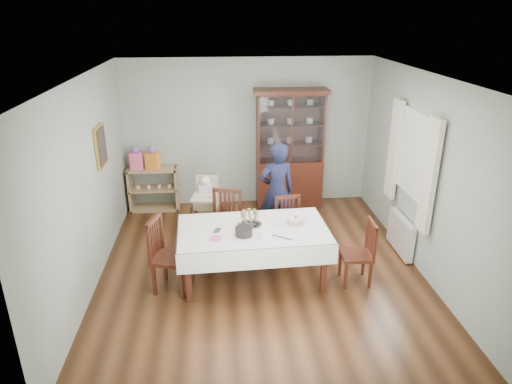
{
  "coord_description": "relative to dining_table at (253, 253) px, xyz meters",
  "views": [
    {
      "loc": [
        -0.57,
        -5.64,
        3.47
      ],
      "look_at": [
        -0.05,
        0.2,
        1.11
      ],
      "focal_mm": 32.0,
      "sensor_mm": 36.0,
      "label": 1
    }
  ],
  "objects": [
    {
      "name": "chair_far_left",
      "position": [
        -0.37,
        0.61,
        -0.08
      ],
      "size": [
        0.56,
        0.56,
        1.02
      ],
      "rotation": [
        0.0,
        0.0,
        -0.28
      ],
      "color": "#432010",
      "rests_on": "floor"
    },
    {
      "name": "room_shell",
      "position": [
        0.13,
        0.76,
        1.32
      ],
      "size": [
        5.0,
        5.0,
        5.0
      ],
      "color": "#9EAA99",
      "rests_on": "floor"
    },
    {
      "name": "window",
      "position": [
        2.35,
        0.52,
        1.17
      ],
      "size": [
        0.04,
        1.02,
        1.22
      ],
      "primitive_type": "cube",
      "color": "white",
      "rests_on": "room_shell"
    },
    {
      "name": "dining_table",
      "position": [
        0.0,
        0.0,
        0.0
      ],
      "size": [
        2.05,
        1.23,
        0.76
      ],
      "rotation": [
        0.0,
        0.0,
        0.04
      ],
      "color": "#432010",
      "rests_on": "floor"
    },
    {
      "name": "radiator",
      "position": [
        2.29,
        0.52,
        -0.08
      ],
      "size": [
        0.1,
        0.8,
        0.55
      ],
      "primitive_type": "cube",
      "color": "white",
      "rests_on": "floor"
    },
    {
      "name": "gift_bag_orange",
      "position": [
        -1.6,
        2.48,
        0.6
      ],
      "size": [
        0.26,
        0.22,
        0.42
      ],
      "color": "orange",
      "rests_on": "sideboard"
    },
    {
      "name": "curtain_left",
      "position": [
        2.29,
        -0.1,
        1.07
      ],
      "size": [
        0.07,
        0.3,
        1.55
      ],
      "primitive_type": "cube",
      "color": "silver",
      "rests_on": "room_shell"
    },
    {
      "name": "cake_knife",
      "position": [
        0.34,
        -0.3,
        0.38
      ],
      "size": [
        0.27,
        0.2,
        0.01
      ],
      "primitive_type": "cube",
      "rotation": [
        0.0,
        0.0,
        -0.61
      ],
      "color": "silver",
      "rests_on": "dining_table"
    },
    {
      "name": "chair_end_left",
      "position": [
        -1.09,
        -0.17,
        -0.08
      ],
      "size": [
        0.57,
        0.57,
        1.02
      ],
      "rotation": [
        0.0,
        0.0,
        1.28
      ],
      "color": "#432010",
      "rests_on": "floor"
    },
    {
      "name": "champagne_tray",
      "position": [
        -0.04,
        0.1,
        0.44
      ],
      "size": [
        0.33,
        0.33,
        0.2
      ],
      "color": "silver",
      "rests_on": "dining_table"
    },
    {
      "name": "napkin_stack",
      "position": [
        -0.5,
        -0.25,
        0.38
      ],
      "size": [
        0.15,
        0.15,
        0.02
      ],
      "primitive_type": "cube",
      "rotation": [
        0.0,
        0.0,
        -0.2
      ],
      "color": "#EF5881",
      "rests_on": "dining_table"
    },
    {
      "name": "chair_far_right",
      "position": [
        0.6,
        0.57,
        -0.11
      ],
      "size": [
        0.45,
        0.45,
        0.91
      ],
      "rotation": [
        0.0,
        0.0,
        0.12
      ],
      "color": "#432010",
      "rests_on": "floor"
    },
    {
      "name": "chair_end_right",
      "position": [
        1.39,
        -0.21,
        -0.12
      ],
      "size": [
        0.41,
        0.41,
        0.89
      ],
      "rotation": [
        0.0,
        0.0,
        -1.6
      ],
      "color": "#432010",
      "rests_on": "floor"
    },
    {
      "name": "plate_stack_white",
      "position": [
        0.14,
        -0.23,
        0.42
      ],
      "size": [
        0.22,
        0.22,
        0.08
      ],
      "primitive_type": "cylinder",
      "rotation": [
        0.0,
        0.0,
        -0.23
      ],
      "color": "white",
      "rests_on": "dining_table"
    },
    {
      "name": "curtain_right",
      "position": [
        2.29,
        1.14,
        1.07
      ],
      "size": [
        0.07,
        0.3,
        1.55
      ],
      "primitive_type": "cube",
      "color": "silver",
      "rests_on": "room_shell"
    },
    {
      "name": "plate_stack_dark",
      "position": [
        -0.13,
        -0.18,
        0.43
      ],
      "size": [
        0.29,
        0.29,
        0.11
      ],
      "primitive_type": "cylinder",
      "rotation": [
        0.0,
        0.0,
        -0.38
      ],
      "color": "black",
      "rests_on": "dining_table"
    },
    {
      "name": "high_chair",
      "position": [
        -0.64,
        1.22,
        0.03
      ],
      "size": [
        0.56,
        0.56,
        1.07
      ],
      "rotation": [
        0.0,
        0.0,
        -0.19
      ],
      "color": "black",
      "rests_on": "floor"
    },
    {
      "name": "china_cabinet",
      "position": [
        0.88,
        2.48,
        0.74
      ],
      "size": [
        1.3,
        0.48,
        2.18
      ],
      "color": "#432010",
      "rests_on": "floor"
    },
    {
      "name": "floor",
      "position": [
        0.13,
        0.22,
        -0.38
      ],
      "size": [
        5.0,
        5.0,
        0.0
      ],
      "primitive_type": "plane",
      "color": "#593319",
      "rests_on": "ground"
    },
    {
      "name": "cutlery",
      "position": [
        -0.51,
        -0.03,
        0.38
      ],
      "size": [
        0.14,
        0.18,
        0.01
      ],
      "primitive_type": null,
      "rotation": [
        0.0,
        0.0,
        -0.27
      ],
      "color": "silver",
      "rests_on": "dining_table"
    },
    {
      "name": "woman",
      "position": [
        0.47,
        1.2,
        0.41
      ],
      "size": [
        0.64,
        0.49,
        1.59
      ],
      "primitive_type": "imported",
      "rotation": [
        0.0,
        0.0,
        3.34
      ],
      "color": "black",
      "rests_on": "floor"
    },
    {
      "name": "gift_bag_pink",
      "position": [
        -1.88,
        2.48,
        0.6
      ],
      "size": [
        0.23,
        0.15,
        0.42
      ],
      "color": "#EF5881",
      "rests_on": "sideboard"
    },
    {
      "name": "birthday_cake",
      "position": [
        0.58,
        0.07,
        0.42
      ],
      "size": [
        0.27,
        0.27,
        0.18
      ],
      "color": "white",
      "rests_on": "dining_table"
    },
    {
      "name": "picture_frame",
      "position": [
        -2.09,
        1.02,
        1.27
      ],
      "size": [
        0.04,
        0.48,
        0.58
      ],
      "primitive_type": "cube",
      "color": "gold",
      "rests_on": "room_shell"
    },
    {
      "name": "sideboard",
      "position": [
        -1.62,
        2.5,
        0.02
      ],
      "size": [
        0.9,
        0.38,
        0.8
      ],
      "color": "tan",
      "rests_on": "floor"
    }
  ]
}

